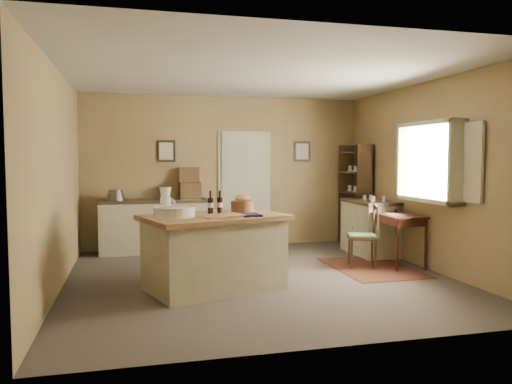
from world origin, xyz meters
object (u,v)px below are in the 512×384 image
right_cabinet (370,227)px  sideboard (154,224)px  work_island (213,250)px  shelving_unit (357,195)px  desk_chair (362,237)px  writing_desk (398,221)px

right_cabinet → sideboard: bearing=163.7°
work_island → shelving_unit: bearing=20.3°
desk_chair → shelving_unit: 1.90m
right_cabinet → work_island: bearing=-151.8°
shelving_unit → sideboard: bearing=176.8°
work_island → shelving_unit: shelving_unit is taller
sideboard → right_cabinet: sideboard is taller
shelving_unit → work_island: bearing=-142.1°
sideboard → right_cabinet: (3.48, -1.02, -0.02)m
desk_chair → shelving_unit: (0.72, 1.70, 0.47)m
work_island → shelving_unit: size_ratio=1.04×
sideboard → desk_chair: 3.48m
writing_desk → right_cabinet: (-0.00, 0.88, -0.21)m
shelving_unit → desk_chair: bearing=-112.9°
desk_chair → right_cabinet: size_ratio=0.81×
sideboard → shelving_unit: shelving_unit is taller
writing_desk → right_cabinet: 0.91m
writing_desk → right_cabinet: size_ratio=0.79×
work_island → writing_desk: bearing=-4.7°
work_island → desk_chair: bearing=-1.6°
sideboard → shelving_unit: (3.63, -0.20, 0.44)m
sideboard → shelving_unit: 3.66m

